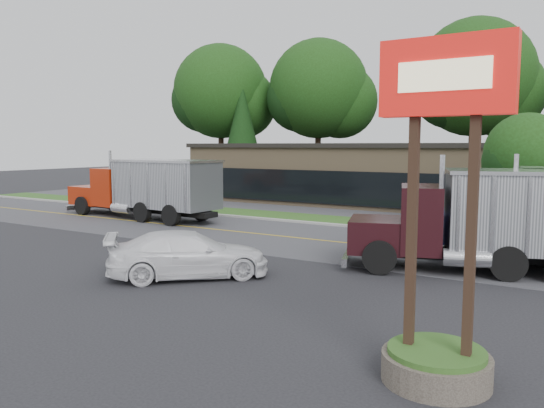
{
  "coord_description": "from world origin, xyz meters",
  "views": [
    {
      "loc": [
        12.7,
        -11.67,
        4.16
      ],
      "look_at": [
        1.63,
        6.48,
        1.8
      ],
      "focal_mm": 35.0,
      "sensor_mm": 36.0,
      "label": 1
    }
  ],
  "objects_px": {
    "dump_truck_red": "(148,187)",
    "dump_truck_maroon": "(484,218)",
    "rally_car": "(188,254)",
    "bilo_sign": "(439,270)"
  },
  "relations": [
    {
      "from": "dump_truck_red",
      "to": "dump_truck_maroon",
      "type": "height_order",
      "value": "same"
    },
    {
      "from": "dump_truck_maroon",
      "to": "rally_car",
      "type": "xyz_separation_m",
      "value": [
        -7.82,
        -5.55,
        -1.07
      ]
    },
    {
      "from": "dump_truck_maroon",
      "to": "bilo_sign",
      "type": "bearing_deg",
      "value": 77.31
    },
    {
      "from": "dump_truck_red",
      "to": "dump_truck_maroon",
      "type": "xyz_separation_m",
      "value": [
        18.45,
        -3.53,
        -0.01
      ]
    },
    {
      "from": "dump_truck_maroon",
      "to": "rally_car",
      "type": "distance_m",
      "value": 9.65
    },
    {
      "from": "bilo_sign",
      "to": "rally_car",
      "type": "relative_size",
      "value": 1.18
    },
    {
      "from": "dump_truck_red",
      "to": "rally_car",
      "type": "bearing_deg",
      "value": 143.43
    },
    {
      "from": "dump_truck_red",
      "to": "rally_car",
      "type": "distance_m",
      "value": 14.03
    },
    {
      "from": "dump_truck_maroon",
      "to": "rally_car",
      "type": "relative_size",
      "value": 1.6
    },
    {
      "from": "dump_truck_red",
      "to": "dump_truck_maroon",
      "type": "relative_size",
      "value": 1.34
    }
  ]
}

